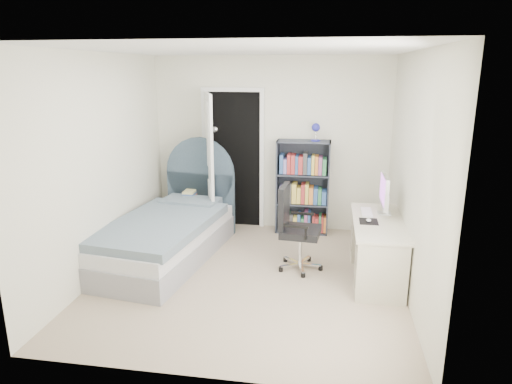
# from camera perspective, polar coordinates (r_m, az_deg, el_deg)

# --- Properties ---
(room_shell) EXTENTS (3.50, 3.70, 2.60)m
(room_shell) POSITION_cam_1_polar(r_m,az_deg,el_deg) (4.92, -0.88, 2.65)
(room_shell) COLOR gray
(room_shell) RESTS_ON ground
(door) EXTENTS (0.92, 0.79, 2.06)m
(door) POSITION_cam_1_polar(r_m,az_deg,el_deg) (6.58, -4.75, 3.87)
(door) COLOR black
(door) RESTS_ON ground
(bed) EXTENTS (1.34, 2.37, 1.39)m
(bed) POSITION_cam_1_polar(r_m,az_deg,el_deg) (5.88, -10.85, -5.04)
(bed) COLOR gray
(bed) RESTS_ON ground
(nightstand) EXTENTS (0.43, 0.43, 0.63)m
(nightstand) POSITION_cam_1_polar(r_m,az_deg,el_deg) (6.65, -7.90, -1.61)
(nightstand) COLOR tan
(nightstand) RESTS_ON ground
(floor_lamp) EXTENTS (0.22, 0.22, 1.52)m
(floor_lamp) POSITION_cam_1_polar(r_m,az_deg,el_deg) (6.80, -5.23, 0.66)
(floor_lamp) COLOR silver
(floor_lamp) RESTS_ON ground
(bookcase) EXTENTS (0.75, 0.32, 1.59)m
(bookcase) POSITION_cam_1_polar(r_m,az_deg,el_deg) (6.60, 5.90, 0.21)
(bookcase) COLOR #313743
(bookcase) RESTS_ON ground
(desk) EXTENTS (0.55, 1.39, 1.14)m
(desk) POSITION_cam_1_polar(r_m,az_deg,el_deg) (5.39, 14.85, -6.52)
(desk) COLOR beige
(desk) RESTS_ON ground
(office_chair) EXTENTS (0.53, 0.54, 1.01)m
(office_chair) POSITION_cam_1_polar(r_m,az_deg,el_deg) (5.38, 4.75, -3.96)
(office_chair) COLOR silver
(office_chair) RESTS_ON ground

